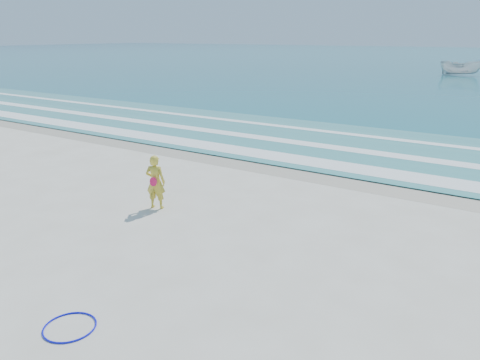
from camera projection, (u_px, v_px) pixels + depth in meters
The scene contains 9 objects.
ground at pixel (122, 256), 11.26m from camera, with size 400.00×400.00×0.00m, color silver.
wet_sand at pixel (292, 169), 18.46m from camera, with size 400.00×2.40×0.00m, color #B2A893.
shallow at pixel (339, 144), 22.45m from camera, with size 400.00×10.00×0.01m, color #59B7AD.
foam_near at pixel (306, 161), 19.49m from camera, with size 400.00×1.40×0.01m, color white.
foam_mid at pixel (333, 147), 21.81m from camera, with size 400.00×0.90×0.01m, color white.
foam_far at pixel (357, 135), 24.45m from camera, with size 400.00×0.60×0.01m, color white.
hoop at pixel (70, 327), 8.50m from camera, with size 0.95×0.95×0.03m, color #0B0ED5.
boat at pixel (461, 68), 59.41m from camera, with size 1.88×5.00×1.93m, color silver.
woman at pixel (156, 182), 14.12m from camera, with size 0.70×0.58×1.67m.
Camera 1 is at (7.93, -7.01, 5.11)m, focal length 35.00 mm.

